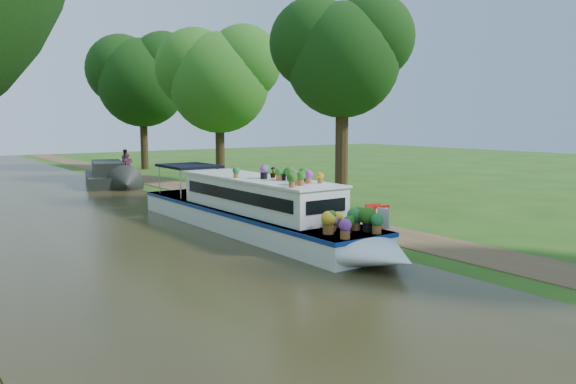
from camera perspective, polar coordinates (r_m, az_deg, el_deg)
The scene contains 12 objects.
ground at distance 19.80m, azimuth 2.80°, elevation -3.60°, with size 100.00×100.00×0.00m, color #244D13.
canal_water at distance 16.81m, azimuth -13.50°, elevation -5.74°, with size 10.00×100.00×0.02m, color #2C2813.
towpath at distance 20.56m, azimuth 5.43°, elevation -3.17°, with size 2.20×100.00×0.03m, color brown.
plant_boat at distance 18.50m, azimuth -2.97°, elevation -1.70°, with size 2.29×13.52×2.25m.
tree_near_overhang at distance 24.39m, azimuth 5.46°, elevation 14.02°, with size 5.52×5.28×8.99m.
tree_near_mid at distance 34.64m, azimuth -7.12°, elevation 11.74°, with size 6.90×6.60×9.40m.
tree_near_far at distance 44.44m, azimuth -14.68°, elevation 11.37°, with size 7.59×7.26×10.30m.
second_boat at distance 33.93m, azimuth -17.90°, elevation 1.59°, with size 3.56×7.47×1.37m.
sandwich_board at distance 18.67m, azimuth 9.06°, elevation -2.88°, with size 0.64×0.56×0.97m.
pedestrian_pink at distance 37.92m, azimuth -15.95°, elevation 2.61°, with size 0.57×0.37×1.56m, color #CA538D.
pedestrian_dark at distance 41.54m, azimuth -16.13°, elevation 3.06°, with size 0.80×0.62×1.65m, color black.
verge_plant at distance 23.85m, azimuth -4.60°, elevation -1.21°, with size 0.39×0.34×0.43m, color #216E28.
Camera 1 is at (-12.13, -15.20, 3.76)m, focal length 35.00 mm.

